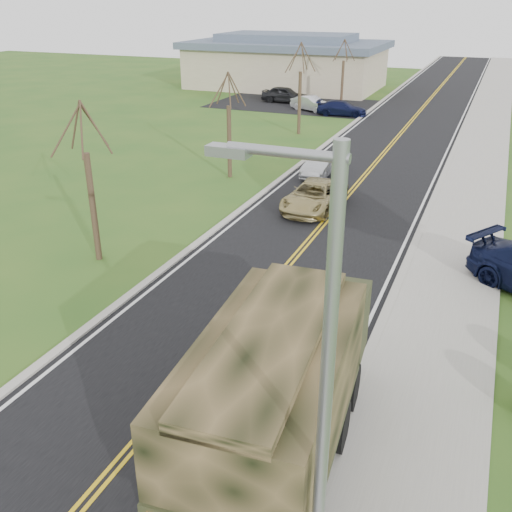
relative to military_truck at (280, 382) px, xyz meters
The scene contains 17 objects.
ground 4.75m from the military_truck, 139.51° to the right, with size 160.00×160.00×0.00m, color #2B551C.
road 37.45m from the military_truck, 94.94° to the left, with size 8.00×120.00×0.01m, color black.
curb_right 37.32m from the military_truck, 88.57° to the left, with size 0.30×120.00×0.12m, color #9E998E.
sidewalk_right 37.41m from the military_truck, 85.88° to the left, with size 3.20×120.00×0.10m, color #9E998E.
curb_left 38.03m from the military_truck, 101.19° to the left, with size 0.30×120.00×0.10m, color #9E998E.
street_light 4.31m from the military_truck, 62.61° to the right, with size 1.65×0.22×8.00m.
bare_tree_a 12.54m from the military_truck, 144.63° to the left, with size 1.93×2.26×6.08m.
bare_tree_b 21.80m from the military_truck, 117.96° to the left, with size 1.83×2.14×5.73m.
bare_tree_c 32.89m from the military_truck, 108.11° to the left, with size 2.04×2.39×6.42m.
bare_tree_d 44.45m from the military_truck, 103.29° to the left, with size 1.88×2.20×5.91m.
commercial_building 56.59m from the military_truck, 109.84° to the left, with size 25.50×21.50×5.65m.
military_truck is the anchor object (origin of this frame).
suv_champagne 16.60m from the military_truck, 104.83° to the left, with size 2.18×4.72×1.31m, color tan.
sedan_silver 22.35m from the military_truck, 104.59° to the left, with size 1.31×3.77×1.24m, color #AFB0B4.
lot_car_dark 46.48m from the military_truck, 109.98° to the left, with size 1.78×4.42×1.51m, color black.
lot_car_silver 42.32m from the military_truck, 106.80° to the left, with size 1.35×3.88×1.28m, color silver.
lot_car_navy 40.49m from the military_truck, 103.05° to the left, with size 1.73×4.25×1.23m, color #0E1335.
Camera 1 is at (6.44, -6.23, 9.35)m, focal length 40.00 mm.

